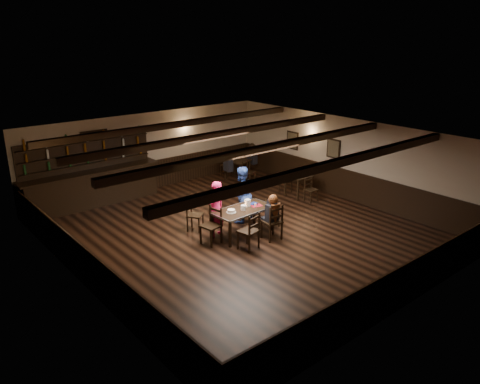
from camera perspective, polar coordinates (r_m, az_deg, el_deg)
ground at (r=13.10m, az=0.05°, el=-4.91°), size 10.00×10.00×0.00m
room_shell at (r=12.52m, az=-0.03°, el=2.47°), size 9.02×10.02×2.71m
dining_table at (r=12.70m, az=0.36°, el=-2.38°), size 1.75×0.94×0.75m
chair_near_left at (r=11.87m, az=1.36°, el=-4.51°), size 0.54×0.52×0.99m
chair_near_right at (r=12.44m, az=4.15°, el=-3.39°), size 0.51×0.49×1.00m
chair_end_left at (r=12.29m, az=-3.30°, el=-3.67°), size 0.51×0.53×0.99m
chair_end_right at (r=13.39m, az=3.72°, el=-2.30°), size 0.46×0.47×0.78m
chair_far_pushed at (r=13.13m, az=-5.83°, el=-2.48°), size 0.57×0.57×0.90m
woman_pink at (r=12.62m, az=-2.97°, el=-2.07°), size 0.62×0.45×1.56m
man_blue at (r=13.51m, az=0.12°, el=-0.34°), size 0.83×0.65×1.67m
seated_person at (r=12.40m, az=4.00°, el=-2.20°), size 0.34×0.51×0.83m
cake at (r=12.42m, az=-1.08°, el=-2.34°), size 0.26×0.26×0.08m
plate_stack_a at (r=12.57m, az=0.43°, el=-1.91°), size 0.15×0.15×0.14m
plate_stack_b at (r=12.85m, az=0.93°, el=-1.31°), size 0.16×0.16×0.19m
tea_light at (r=12.79m, az=0.19°, el=-1.76°), size 0.05×0.05×0.06m
salt_shaker at (r=12.82m, az=1.88°, el=-1.59°), size 0.04×0.04×0.10m
pepper_shaker at (r=12.91m, az=2.16°, el=-1.46°), size 0.04×0.04×0.09m
drink_glass at (r=12.91m, az=1.06°, el=-1.40°), size 0.07×0.07×0.11m
menu_red at (r=12.92m, az=2.02°, el=-1.65°), size 0.35×0.28×0.00m
menu_blue at (r=13.06m, az=1.63°, el=-1.41°), size 0.28×0.22×0.00m
bar_counter at (r=15.62m, az=-17.65°, el=1.02°), size 4.46×0.70×2.20m
back_table_a at (r=15.78m, az=7.12°, el=1.66°), size 0.75×0.75×0.75m
back_table_b at (r=17.50m, az=-0.32°, el=3.57°), size 1.00×1.00×0.75m
bg_patron_left at (r=17.02m, az=-1.45°, el=3.74°), size 0.24×0.36×0.72m
bg_patron_right at (r=17.98m, az=1.46°, el=4.72°), size 0.26×0.40×0.80m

